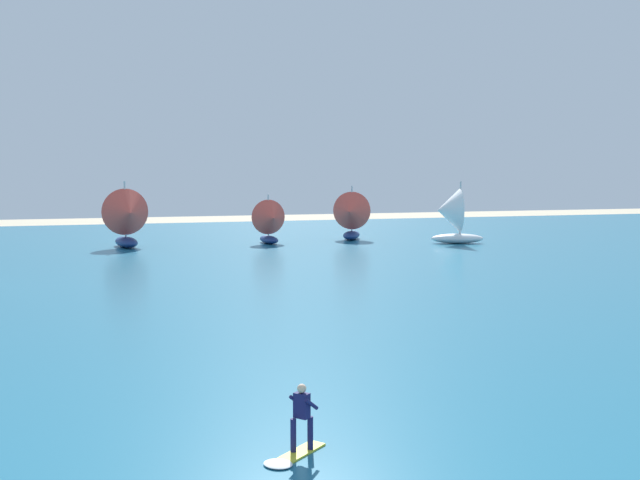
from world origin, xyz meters
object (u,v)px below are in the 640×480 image
kitesurfer (297,430)px  sailboat_center_horizon (271,221)px  sailboat_mid_left (128,218)px  sailboat_mid_right (450,215)px  sailboat_near_shore (351,215)px

kitesurfer → sailboat_center_horizon: (10.29, 49.05, 1.44)m
sailboat_mid_left → sailboat_center_horizon: (12.43, -0.10, -0.56)m
kitesurfer → sailboat_mid_right: 52.02m
sailboat_near_shore → sailboat_center_horizon: 8.29m
sailboat_center_horizon → sailboat_mid_left: bearing=179.5°
sailboat_near_shore → sailboat_center_horizon: sailboat_near_shore is taller
sailboat_near_shore → sailboat_center_horizon: (-8.12, -1.65, -0.30)m
sailboat_mid_left → sailboat_center_horizon: 12.45m
sailboat_center_horizon → kitesurfer: bearing=-101.8°
sailboat_mid_right → sailboat_mid_left: bearing=171.6°
sailboat_center_horizon → sailboat_mid_right: bearing=-14.4°
kitesurfer → sailboat_mid_left: (-2.15, 49.16, 1.99)m
kitesurfer → sailboat_near_shore: bearing=70.0°
sailboat_mid_left → sailboat_center_horizon: sailboat_mid_left is taller
sailboat_mid_right → kitesurfer: bearing=-120.0°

